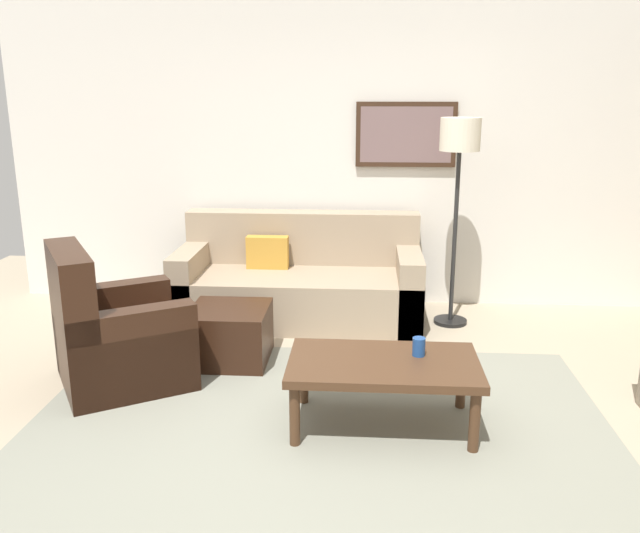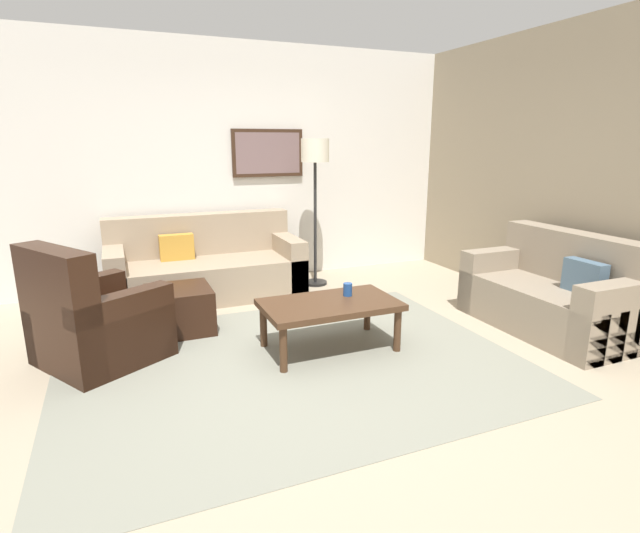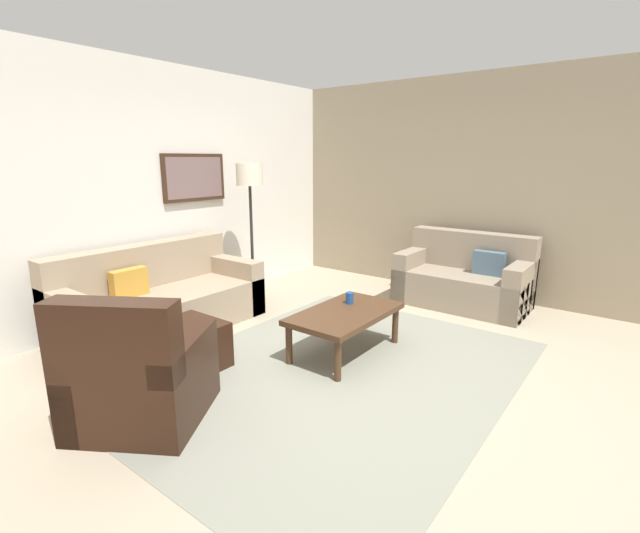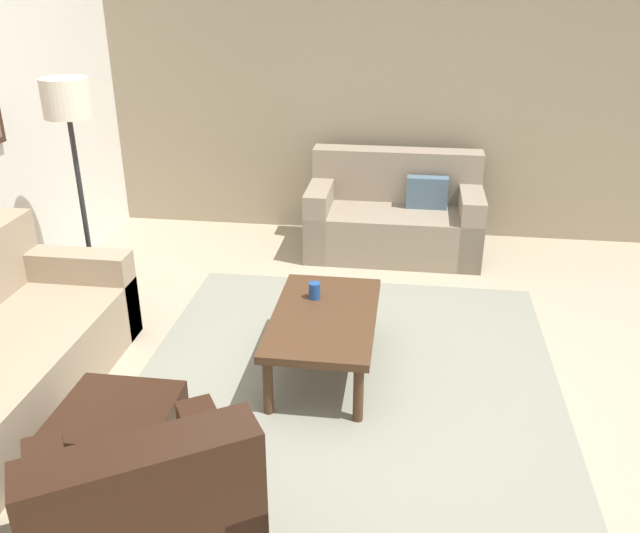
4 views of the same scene
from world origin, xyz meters
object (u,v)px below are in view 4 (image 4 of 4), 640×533
object	(u,v)px
coffee_table	(324,321)
lamp_standing	(70,123)
cup	(314,291)
ottoman	(119,441)
couch_loveseat	(394,218)

from	to	relation	value
coffee_table	lamp_standing	bearing A→B (deg)	71.32
cup	ottoman	bearing A→B (deg)	148.04
coffee_table	lamp_standing	xyz separation A→B (m)	(0.62, 1.82, 1.05)
coffee_table	cup	xyz separation A→B (m)	(0.21, 0.09, 0.11)
cup	lamp_standing	xyz separation A→B (m)	(0.41, 1.73, 0.94)
ottoman	coffee_table	bearing A→B (deg)	-39.52
ottoman	coffee_table	distance (m)	1.42
couch_loveseat	lamp_standing	bearing A→B (deg)	124.25
ottoman	lamp_standing	world-z (taller)	lamp_standing
coffee_table	lamp_standing	size ratio (longest dim) A/B	0.64
couch_loveseat	lamp_standing	size ratio (longest dim) A/B	0.89
cup	lamp_standing	distance (m)	2.01
ottoman	coffee_table	size ratio (longest dim) A/B	0.51
couch_loveseat	lamp_standing	world-z (taller)	lamp_standing
couch_loveseat	lamp_standing	xyz separation A→B (m)	(-1.49, 2.19, 1.11)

